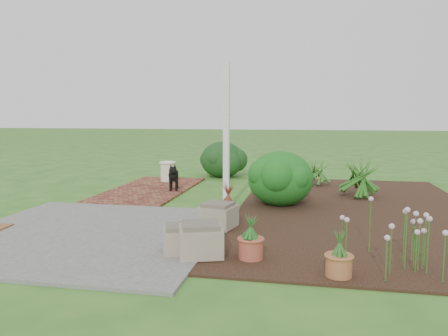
% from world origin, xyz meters
% --- Properties ---
extents(ground, '(80.00, 80.00, 0.00)m').
position_xyz_m(ground, '(0.00, 0.00, 0.00)').
color(ground, '#2E631F').
rests_on(ground, ground).
extents(concrete_patio, '(3.50, 3.50, 0.04)m').
position_xyz_m(concrete_patio, '(-1.25, -1.75, 0.02)').
color(concrete_patio, '#595956').
rests_on(concrete_patio, ground).
extents(brick_path, '(1.60, 3.50, 0.04)m').
position_xyz_m(brick_path, '(-1.70, 1.75, 0.02)').
color(brick_path, '#59251C').
rests_on(brick_path, ground).
extents(garden_bed, '(4.00, 7.00, 0.03)m').
position_xyz_m(garden_bed, '(2.50, 0.50, 0.01)').
color(garden_bed, black).
rests_on(garden_bed, ground).
extents(veranda_post, '(0.10, 0.10, 2.50)m').
position_xyz_m(veranda_post, '(0.30, 0.10, 1.25)').
color(veranda_post, white).
rests_on(veranda_post, ground).
extents(stone_trough_near, '(0.61, 0.61, 0.32)m').
position_xyz_m(stone_trough_near, '(0.48, -2.40, 0.20)').
color(stone_trough_near, gray).
rests_on(stone_trough_near, concrete_patio).
extents(stone_trough_mid, '(0.52, 0.52, 0.27)m').
position_xyz_m(stone_trough_mid, '(0.22, -2.32, 0.18)').
color(stone_trough_mid, '#7A695B').
rests_on(stone_trough_mid, concrete_patio).
extents(stone_trough_far, '(0.55, 0.55, 0.30)m').
position_xyz_m(stone_trough_far, '(0.42, -1.15, 0.19)').
color(stone_trough_far, '#746A57').
rests_on(stone_trough_far, concrete_patio).
extents(black_dog, '(0.28, 0.60, 0.52)m').
position_xyz_m(black_dog, '(-1.14, 1.66, 0.35)').
color(black_dog, black).
rests_on(black_dog, brick_path).
extents(cream_ceramic_urn, '(0.44, 0.44, 0.46)m').
position_xyz_m(cream_ceramic_urn, '(-1.67, 2.85, 0.27)').
color(cream_ceramic_urn, beige).
rests_on(cream_ceramic_urn, brick_path).
extents(evergreen_shrub, '(1.38, 1.38, 0.99)m').
position_xyz_m(evergreen_shrub, '(1.18, 0.69, 0.53)').
color(evergreen_shrub, '#0A3A0E').
rests_on(evergreen_shrub, garden_bed).
extents(agapanthus_clump_back, '(1.28, 1.28, 0.90)m').
position_xyz_m(agapanthus_clump_back, '(2.65, 1.70, 0.48)').
color(agapanthus_clump_back, '#113D0B').
rests_on(agapanthus_clump_back, garden_bed).
extents(agapanthus_clump_front, '(0.99, 0.99, 0.70)m').
position_xyz_m(agapanthus_clump_front, '(1.86, 2.97, 0.38)').
color(agapanthus_clump_front, '#153F0E').
rests_on(agapanthus_clump_front, garden_bed).
extents(pink_flower_patch, '(1.22, 1.22, 0.68)m').
position_xyz_m(pink_flower_patch, '(2.52, -2.38, 0.37)').
color(pink_flower_patch, '#113D0F').
rests_on(pink_flower_patch, garden_bed).
extents(terracotta_pot_bronze, '(0.42, 0.42, 0.26)m').
position_xyz_m(terracotta_pot_bronze, '(0.52, -0.91, 0.16)').
color(terracotta_pot_bronze, '#A84D39').
rests_on(terracotta_pot_bronze, garden_bed).
extents(terracotta_pot_small_left, '(0.29, 0.29, 0.22)m').
position_xyz_m(terracotta_pot_small_left, '(2.00, -2.75, 0.14)').
color(terracotta_pot_small_left, '#A05E36').
rests_on(terracotta_pot_small_left, garden_bed).
extents(terracotta_pot_small_right, '(0.34, 0.34, 0.23)m').
position_xyz_m(terracotta_pot_small_right, '(1.06, -2.39, 0.15)').
color(terracotta_pot_small_right, '#A44C37').
rests_on(terracotta_pot_small_right, garden_bed).
extents(purple_flowering_bush, '(1.35, 1.35, 0.96)m').
position_xyz_m(purple_flowering_bush, '(-0.58, 4.11, 0.48)').
color(purple_flowering_bush, black).
rests_on(purple_flowering_bush, ground).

